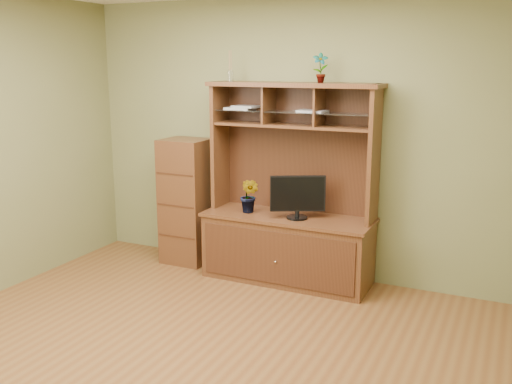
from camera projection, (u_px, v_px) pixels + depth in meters
The scene contains 8 objects.
room at pixel (185, 174), 3.81m from camera, with size 4.54×4.04×2.74m.
media_hutch at pixel (289, 228), 5.50m from camera, with size 1.66×0.61×1.90m.
monitor at pixel (297, 196), 5.30m from camera, with size 0.47×0.27×0.41m.
orchid_plant at pixel (249, 196), 5.51m from camera, with size 0.19×0.15×0.34m, color #335F20.
top_plant at pixel (320, 68), 5.12m from camera, with size 0.14×0.10×0.27m, color #345E20.
reed_diffuser at pixel (230, 69), 5.51m from camera, with size 0.06×0.06×0.30m.
magazines at pixel (265, 109), 5.44m from camera, with size 1.01×0.22×0.04m.
side_cabinet at pixel (187, 201), 5.99m from camera, with size 0.47×0.43×1.31m.
Camera 1 is at (2.03, -3.19, 2.07)m, focal length 40.00 mm.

